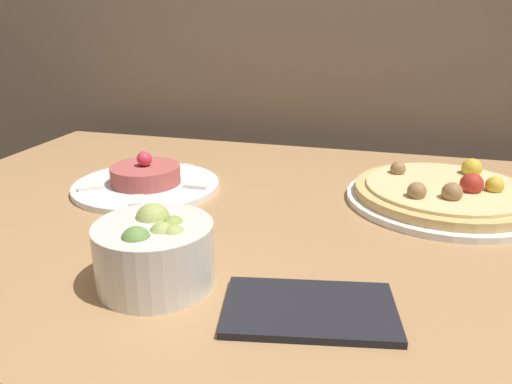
% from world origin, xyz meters
% --- Properties ---
extents(dining_table, '(1.16, 0.80, 0.73)m').
position_xyz_m(dining_table, '(0.00, 0.40, 0.63)').
color(dining_table, '#AD7F51').
rests_on(dining_table, ground_plane).
extents(pizza_plate, '(0.30, 0.30, 0.06)m').
position_xyz_m(pizza_plate, '(0.28, 0.53, 0.75)').
color(pizza_plate, white).
rests_on(pizza_plate, dining_table).
extents(tartare_plate, '(0.25, 0.25, 0.07)m').
position_xyz_m(tartare_plate, '(-0.21, 0.46, 0.75)').
color(tartare_plate, white).
rests_on(tartare_plate, dining_table).
extents(small_bowl, '(0.13, 0.13, 0.09)m').
position_xyz_m(small_bowl, '(-0.05, 0.18, 0.77)').
color(small_bowl, silver).
rests_on(small_bowl, dining_table).
extents(napkin, '(0.19, 0.13, 0.01)m').
position_xyz_m(napkin, '(0.12, 0.17, 0.74)').
color(napkin, black).
rests_on(napkin, dining_table).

